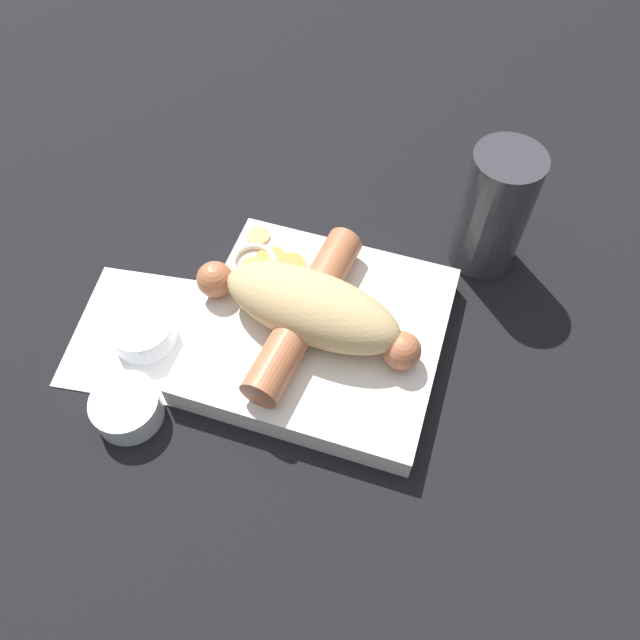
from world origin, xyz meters
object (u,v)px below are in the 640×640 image
(condiment_cup_far, at_px, (128,409))
(condiment_cup_near, at_px, (143,333))
(food_tray, at_px, (320,335))
(sausage, at_px, (305,314))
(drink_glass, at_px, (494,210))
(bread_roll, at_px, (312,308))

(condiment_cup_far, bearing_deg, condiment_cup_near, 106.53)
(food_tray, xyz_separation_m, condiment_cup_far, (-0.13, -0.11, -0.00))
(condiment_cup_near, height_order, condiment_cup_far, same)
(sausage, bearing_deg, condiment_cup_near, -162.64)
(food_tray, bearing_deg, condiment_cup_far, -138.20)
(condiment_cup_near, bearing_deg, drink_glass, 35.11)
(sausage, relative_size, drink_glass, 1.63)
(bread_roll, relative_size, condiment_cup_near, 2.89)
(drink_glass, bearing_deg, condiment_cup_near, -144.89)
(condiment_cup_far, relative_size, drink_glass, 0.45)
(condiment_cup_near, xyz_separation_m, drink_glass, (0.27, 0.19, 0.05))
(bread_roll, height_order, condiment_cup_near, bread_roll)
(drink_glass, bearing_deg, bread_roll, -131.00)
(sausage, height_order, drink_glass, drink_glass)
(sausage, distance_m, condiment_cup_far, 0.16)
(bread_roll, xyz_separation_m, condiment_cup_far, (-0.12, -0.11, -0.04))
(food_tray, relative_size, condiment_cup_near, 3.70)
(sausage, height_order, condiment_cup_far, sausage)
(food_tray, distance_m, condiment_cup_far, 0.17)
(sausage, distance_m, drink_glass, 0.20)
(bread_roll, xyz_separation_m, condiment_cup_near, (-0.14, -0.04, -0.04))
(condiment_cup_far, bearing_deg, drink_glass, 46.36)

